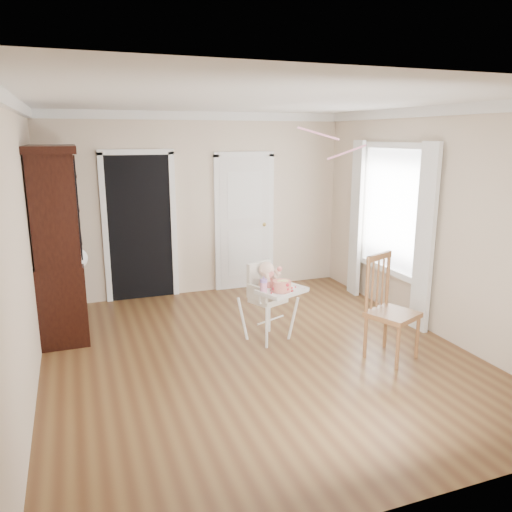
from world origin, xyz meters
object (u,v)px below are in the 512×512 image
object	(u,v)px
cake	(282,286)
sippy_cup	(264,286)
high_chair	(268,293)
china_cabinet	(59,242)
dining_chair	(390,311)

from	to	relation	value
cake	sippy_cup	bearing A→B (deg)	175.68
high_chair	sippy_cup	world-z (taller)	high_chair
china_cabinet	dining_chair	world-z (taller)	china_cabinet
cake	sippy_cup	size ratio (longest dim) A/B	1.36
high_chair	china_cabinet	distance (m)	2.58
sippy_cup	dining_chair	distance (m)	1.39
china_cabinet	dining_chair	xyz separation A→B (m)	(3.31, -2.02, -0.60)
cake	china_cabinet	xyz separation A→B (m)	(-2.33, 1.35, 0.41)
cake	sippy_cup	world-z (taller)	sippy_cup
sippy_cup	dining_chair	bearing A→B (deg)	-30.03
cake	high_chair	bearing A→B (deg)	109.72
high_chair	china_cabinet	xyz separation A→B (m)	(-2.25, 1.13, 0.55)
cake	dining_chair	bearing A→B (deg)	-34.59
china_cabinet	high_chair	bearing A→B (deg)	-26.61
dining_chair	cake	bearing A→B (deg)	122.25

